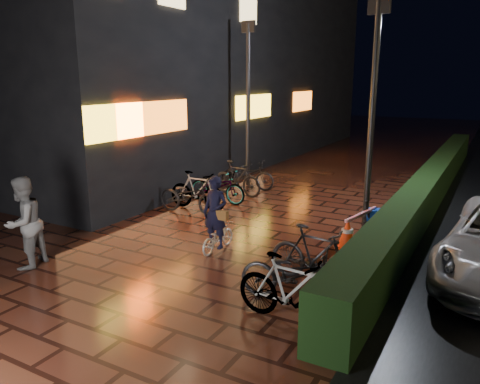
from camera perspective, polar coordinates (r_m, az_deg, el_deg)
The scene contains 11 objects.
ground at distance 9.52m, azimuth -5.08°, elevation -9.01°, with size 80.00×80.00×0.00m, color #381911.
hedge at distance 15.64m, azimuth 22.36°, elevation 0.99°, with size 0.70×20.00×1.00m, color black.
bystander_person at distance 10.09m, azimuth -24.87°, elevation -3.43°, with size 0.89×0.69×1.83m, color slate.
storefront_block at distance 23.69m, azimuth -8.85°, elevation 15.58°, with size 12.09×22.00×9.00m.
lamp_post_hedge at distance 11.38m, azimuth 15.84°, elevation 9.68°, with size 0.52×0.18×5.40m.
lamp_post_sf at distance 16.12m, azimuth 1.01°, elevation 11.41°, with size 0.53×0.17×5.49m.
cyclist at distance 10.09m, azimuth -2.89°, elevation -3.91°, with size 0.60×1.17×1.66m.
traffic_barrier at distance 11.13m, azimuth 14.49°, elevation -4.14°, with size 0.69×1.68×0.68m.
cart_assembly at distance 11.62m, azimuth 16.00°, elevation -2.83°, with size 0.57×0.61×0.91m.
parked_bikes_storefront at distance 14.23m, azimuth -2.53°, elevation 0.89°, with size 2.05×4.20×1.10m.
parked_bikes_hedge at distance 7.93m, azimuth 7.36°, elevation -9.74°, with size 2.12×2.25×1.10m.
Camera 1 is at (4.99, -7.23, 3.67)m, focal length 35.00 mm.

